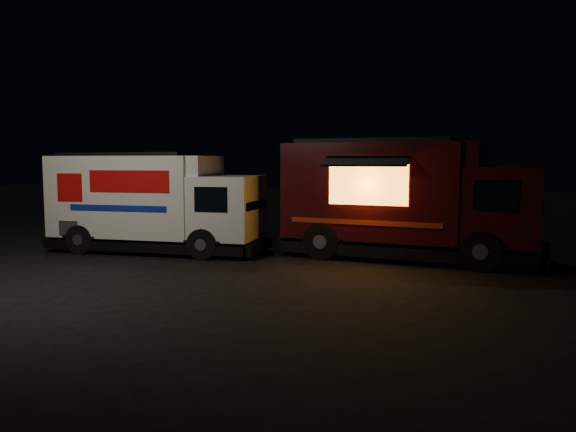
# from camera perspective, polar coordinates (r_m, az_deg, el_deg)

# --- Properties ---
(ground) EXTENTS (80.00, 80.00, 0.00)m
(ground) POSITION_cam_1_polar(r_m,az_deg,el_deg) (13.82, -8.27, -5.36)
(ground) COLOR black
(ground) RESTS_ON ground
(white_truck) EXTENTS (6.37, 2.36, 2.86)m
(white_truck) POSITION_cam_1_polar(r_m,az_deg,el_deg) (16.61, -13.12, 1.36)
(white_truck) COLOR silver
(white_truck) RESTS_ON ground
(red_truck) EXTENTS (7.17, 3.44, 3.21)m
(red_truck) POSITION_cam_1_polar(r_m,az_deg,el_deg) (15.38, 12.27, 1.71)
(red_truck) COLOR black
(red_truck) RESTS_ON ground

